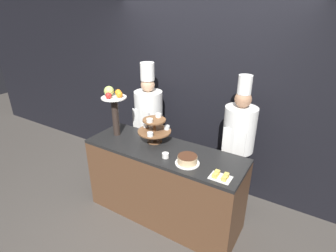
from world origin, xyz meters
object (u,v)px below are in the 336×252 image
at_px(fruit_pedestal, 114,104).
at_px(chef_left, 149,120).
at_px(tiered_stand, 154,129).
at_px(cake_square_tray, 221,176).
at_px(cake_round, 187,160).
at_px(cup_white, 165,155).
at_px(chef_center_left, 238,142).

relative_size(fruit_pedestal, chef_left, 0.35).
xyz_separation_m(tiered_stand, cake_square_tray, (0.94, -0.29, -0.15)).
height_order(fruit_pedestal, cake_round, fruit_pedestal).
height_order(fruit_pedestal, cup_white, fruit_pedestal).
relative_size(tiered_stand, cup_white, 5.43).
height_order(tiered_stand, chef_left, chef_left).
height_order(fruit_pedestal, chef_center_left, chef_center_left).
height_order(cake_square_tray, chef_center_left, chef_center_left).
height_order(fruit_pedestal, cake_square_tray, fruit_pedestal).
distance_m(tiered_stand, cake_round, 0.62).
bearing_deg(cake_square_tray, fruit_pedestal, 172.08).
xyz_separation_m(fruit_pedestal, cake_square_tray, (1.47, -0.20, -0.39)).
height_order(fruit_pedestal, chef_left, chef_left).
bearing_deg(tiered_stand, cup_white, -38.74).
bearing_deg(fruit_pedestal, chef_left, 80.65).
bearing_deg(fruit_pedestal, cake_square_tray, -7.92).
relative_size(cup_white, chef_left, 0.04).
bearing_deg(chef_center_left, cake_square_tray, -83.81).
bearing_deg(chef_center_left, cake_round, -112.58).
height_order(chef_left, chef_center_left, chef_left).
height_order(tiered_stand, cake_round, tiered_stand).
bearing_deg(chef_left, cake_square_tray, -29.56).
height_order(tiered_stand, chef_center_left, chef_center_left).
bearing_deg(cake_round, chef_center_left, 67.42).
relative_size(fruit_pedestal, chef_center_left, 0.35).
bearing_deg(cup_white, chef_center_left, 53.19).
distance_m(cake_round, cup_white, 0.25).
height_order(tiered_stand, cake_square_tray, tiered_stand).
xyz_separation_m(cake_round, chef_center_left, (0.30, 0.72, -0.03)).
distance_m(cup_white, chef_center_left, 0.92).
distance_m(tiered_stand, chef_center_left, 1.00).
height_order(cup_white, cake_square_tray, cup_white).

